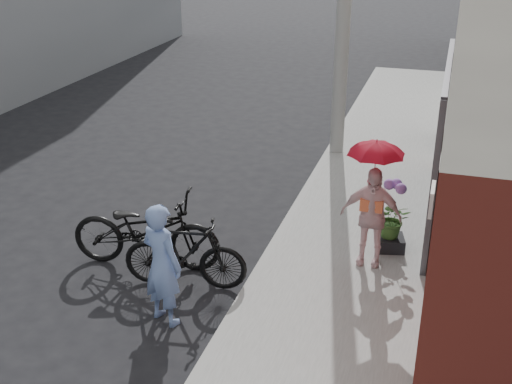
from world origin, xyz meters
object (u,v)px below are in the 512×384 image
at_px(officer, 162,264).
at_px(planter, 390,243).
at_px(bike_left, 146,230).
at_px(kimono_woman, 371,216).
at_px(bike_right, 185,254).

distance_m(officer, planter, 3.57).
bearing_deg(planter, bike_left, -158.58).
height_order(officer, kimono_woman, officer).
relative_size(officer, kimono_woman, 1.11).
bearing_deg(bike_left, officer, -152.86).
xyz_separation_m(bike_left, kimono_woman, (3.05, 0.81, 0.27)).
bearing_deg(bike_right, officer, 175.30).
relative_size(officer, bike_left, 0.74).
distance_m(bike_left, bike_right, 0.83).
height_order(bike_right, planter, bike_right).
bearing_deg(planter, kimono_woman, -118.68).
relative_size(bike_right, planter, 4.41).
bearing_deg(bike_right, bike_left, 55.34).
bearing_deg(bike_left, planter, -75.97).
bearing_deg(kimono_woman, officer, -137.23).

